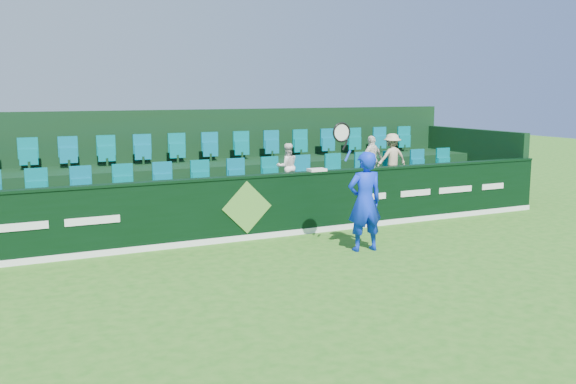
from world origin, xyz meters
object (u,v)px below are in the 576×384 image
tennis_player (365,201)px  towel (317,170)px  spectator_right (392,158)px  spectator_middle (372,160)px  spectator_left (287,167)px  drinks_bottle (373,163)px

tennis_player → towel: 1.93m
spectator_right → tennis_player: bearing=51.2°
towel → spectator_middle: bearing=27.3°
spectator_left → towel: size_ratio=2.80×
spectator_middle → towel: spectator_middle is taller
spectator_middle → tennis_player: bearing=38.3°
tennis_player → towel: tennis_player is taller
spectator_middle → spectator_right: (0.60, 0.00, 0.02)m
spectator_middle → spectator_left: bearing=-16.2°
spectator_left → spectator_right: size_ratio=0.89×
spectator_left → drinks_bottle: spectator_left is taller
spectator_left → drinks_bottle: bearing=152.2°
tennis_player → spectator_right: tennis_player is taller
spectator_left → towel: 1.13m
spectator_left → spectator_right: spectator_right is taller
spectator_right → drinks_bottle: spectator_right is taller
towel → drinks_bottle: bearing=0.0°
spectator_right → spectator_middle: bearing=3.6°
spectator_left → towel: (0.17, -1.12, 0.04)m
towel → tennis_player: bearing=-89.3°
spectator_left → towel: bearing=105.2°
tennis_player → towel: (-0.02, 1.89, 0.40)m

